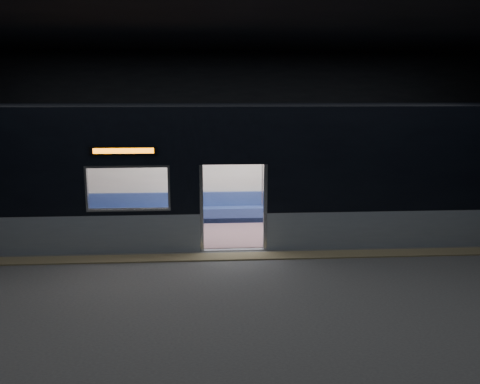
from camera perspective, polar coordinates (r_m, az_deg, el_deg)
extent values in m
cube|color=#47494C|center=(11.06, -0.42, -8.27)|extent=(24.00, 14.00, 0.01)
cube|color=black|center=(10.49, -0.46, 18.31)|extent=(24.00, 14.00, 0.04)
cube|color=black|center=(17.43, -1.79, 7.42)|extent=(24.00, 0.04, 5.00)
cube|color=black|center=(3.68, 5.96, -8.16)|extent=(24.00, 0.04, 5.00)
cube|color=#8C7F59|center=(11.58, -0.58, -7.26)|extent=(22.80, 0.50, 0.03)
cube|color=#909DAC|center=(12.65, -23.31, -4.52)|extent=(8.30, 0.12, 0.90)
cube|color=#909DAC|center=(13.10, 21.02, -3.81)|extent=(8.30, 0.12, 0.90)
cube|color=black|center=(12.33, -23.89, 2.65)|extent=(8.30, 0.12, 2.30)
cube|color=black|center=(12.80, 21.53, 3.12)|extent=(8.30, 0.12, 2.30)
cube|color=black|center=(11.52, -0.75, 5.96)|extent=(1.40, 0.12, 1.15)
cube|color=#B7BABC|center=(11.77, -4.33, -1.85)|extent=(0.08, 0.14, 2.05)
cube|color=#B7BABC|center=(11.85, 2.85, -1.75)|extent=(0.08, 0.14, 2.05)
cube|color=black|center=(11.60, -12.94, 4.54)|extent=(1.50, 0.04, 0.18)
cube|color=orange|center=(11.59, -12.94, 4.54)|extent=(1.34, 0.03, 0.12)
cube|color=beige|center=(14.51, -1.34, 3.02)|extent=(18.00, 0.12, 3.20)
cube|color=black|center=(12.92, -1.10, 9.45)|extent=(18.00, 3.00, 0.15)
cube|color=#825F68|center=(13.43, -1.05, -4.57)|extent=(17.76, 2.76, 0.04)
cube|color=beige|center=(12.98, -1.08, 5.36)|extent=(17.76, 2.76, 0.10)
cube|color=navy|center=(14.46, -1.26, -2.48)|extent=(11.00, 0.48, 0.41)
cube|color=navy|center=(14.55, -1.30, -0.76)|extent=(11.00, 0.10, 0.40)
cube|color=#77575C|center=(12.60, -16.03, -5.05)|extent=(4.40, 0.48, 0.41)
cube|color=#77575C|center=(12.91, 14.03, -4.54)|extent=(4.40, 0.48, 0.41)
cylinder|color=silver|center=(12.05, -5.33, -0.85)|extent=(0.04, 0.04, 2.26)
cylinder|color=silver|center=(14.26, -5.10, 1.08)|extent=(0.04, 0.04, 2.26)
cylinder|color=silver|center=(12.14, 3.67, -0.73)|extent=(0.04, 0.04, 2.26)
cylinder|color=silver|center=(14.34, 2.52, 1.18)|extent=(0.04, 0.04, 2.26)
cylinder|color=silver|center=(14.10, -1.28, 4.21)|extent=(11.00, 0.03, 0.03)
cube|color=black|center=(14.45, 8.07, -1.42)|extent=(0.18, 0.50, 0.17)
cube|color=black|center=(14.49, 8.94, -1.41)|extent=(0.18, 0.50, 0.17)
cylinder|color=black|center=(14.29, 8.23, -2.72)|extent=(0.12, 0.12, 0.43)
cylinder|color=black|center=(14.34, 9.10, -2.70)|extent=(0.12, 0.12, 0.43)
cube|color=pink|center=(14.66, 8.34, -1.15)|extent=(0.43, 0.23, 0.21)
cylinder|color=pink|center=(14.62, 8.35, 0.30)|extent=(0.46, 0.46, 0.55)
sphere|color=tan|center=(14.53, 8.42, 1.80)|extent=(0.22, 0.22, 0.22)
sphere|color=black|center=(14.56, 8.39, 2.00)|extent=(0.23, 0.23, 0.23)
cube|color=black|center=(14.37, 8.71, -0.88)|extent=(0.32, 0.28, 0.14)
cube|color=white|center=(15.48, 17.52, 2.46)|extent=(0.92, 0.03, 0.60)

